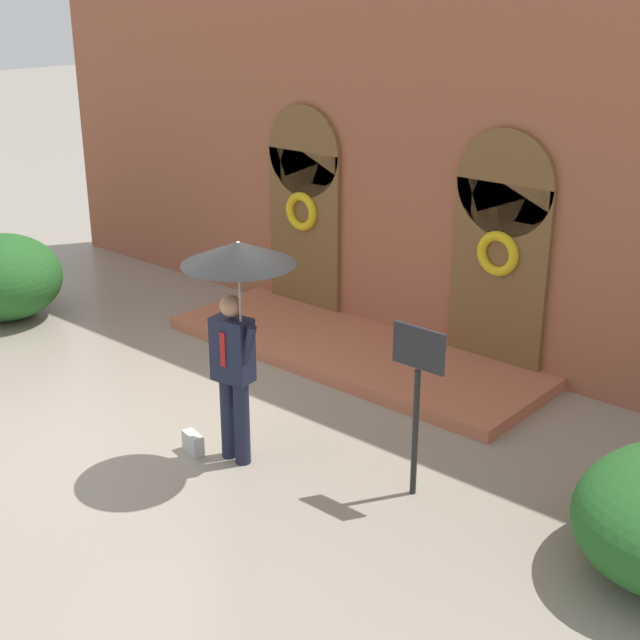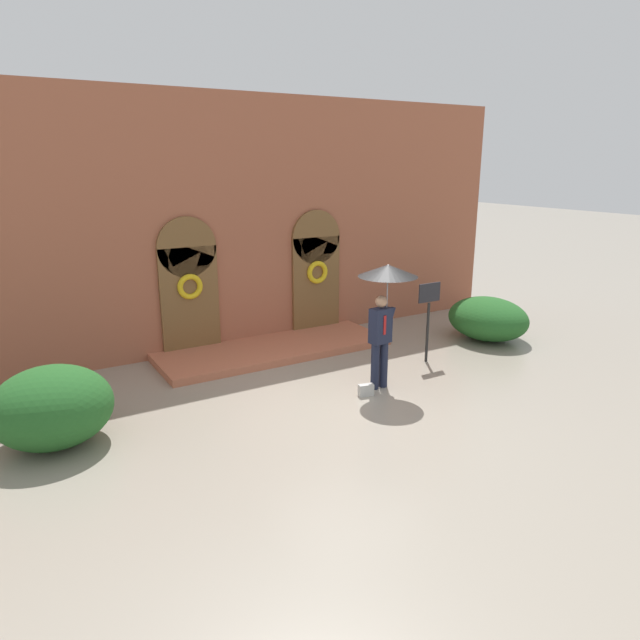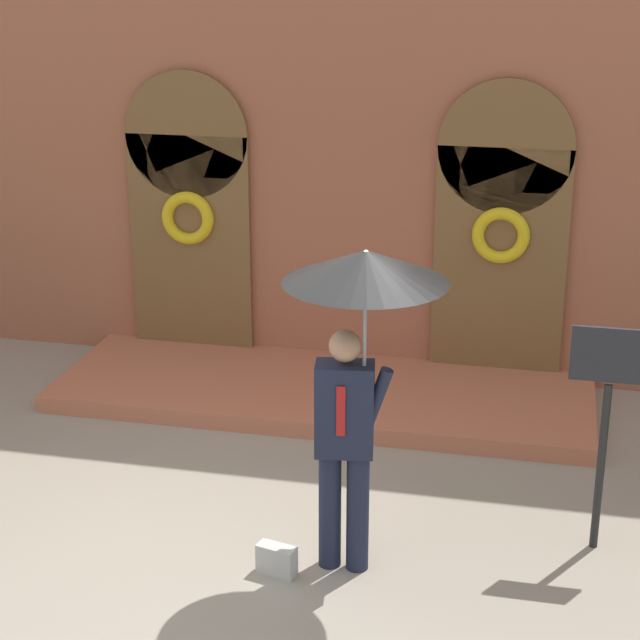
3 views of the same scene
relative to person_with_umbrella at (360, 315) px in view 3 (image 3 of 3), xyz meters
The scene contains 5 objects.
ground_plane 2.12m from the person_with_umbrella, 168.31° to the right, with size 80.00×80.00×0.00m, color gray.
building_facade 4.14m from the person_with_umbrella, 102.64° to the left, with size 14.00×2.30×5.60m.
person_with_umbrella is the anchor object (origin of this frame).
handbag 1.89m from the person_with_umbrella, 159.66° to the right, with size 0.28×0.12×0.22m, color #B7B7B2.
sign_post 1.94m from the person_with_umbrella, 21.86° to the left, with size 0.56×0.06×1.72m.
Camera 3 is at (2.08, -6.35, 4.21)m, focal length 60.00 mm.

